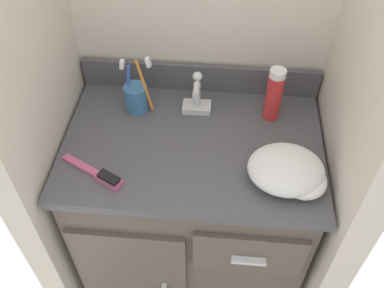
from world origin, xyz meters
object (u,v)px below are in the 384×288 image
Objects in this scene: toothbrush_cup at (136,96)px; hand_towel at (290,172)px; shaving_cream_can at (274,94)px; hairbrush at (100,175)px.

hand_towel is (0.46, -0.25, -0.01)m from toothbrush_cup.
shaving_cream_can is 0.56m from hairbrush.
hairbrush is at bearing -100.76° from toothbrush_cup.
shaving_cream_can is at bearing 98.51° from hand_towel.
shaving_cream_can is 0.93× the size of hairbrush.
hand_towel is at bearing -28.95° from toothbrush_cup.
shaving_cream_can is at bearing 58.83° from hairbrush.
hand_towel is (0.04, -0.26, -0.05)m from shaving_cream_can.
shaving_cream_can is at bearing 0.25° from toothbrush_cup.
toothbrush_cup is at bearing -179.75° from shaving_cream_can.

